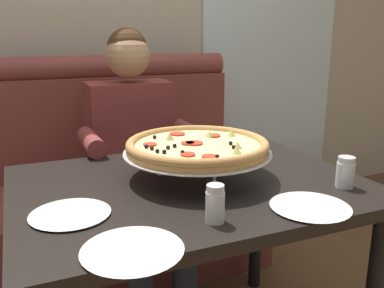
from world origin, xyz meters
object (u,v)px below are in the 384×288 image
pizza (197,147)px  shaker_oregano (345,174)px  booth_bench (126,191)px  plate_near_right (310,205)px  dining_table (190,208)px  plate_near_left (132,248)px  shaker_parmesan (215,206)px  plate_far_side (70,212)px  diner_main (136,149)px

pizza → shaker_oregano: bearing=-35.5°
booth_bench → plate_near_right: booth_bench is taller
dining_table → shaker_oregano: shaker_oregano is taller
pizza → plate_near_left: (-0.35, -0.42, -0.10)m
plate_near_left → plate_near_right: bearing=4.1°
pizza → shaker_parmesan: bearing=-106.8°
dining_table → shaker_oregano: 0.53m
booth_bench → dining_table: bearing=-90.0°
plate_near_left → plate_far_side: 0.28m
dining_table → plate_near_left: 0.50m
booth_bench → diner_main: diner_main is taller
shaker_oregano → plate_near_left: bearing=-169.9°
booth_bench → shaker_oregano: size_ratio=13.44×
shaker_oregano → plate_far_side: bearing=171.4°
booth_bench → shaker_oregano: bearing=-68.7°
shaker_oregano → plate_far_side: size_ratio=0.46×
plate_far_side → plate_near_left: bearing=-68.3°
diner_main → dining_table: bearing=-89.3°
plate_far_side → booth_bench: bearing=68.1°
shaker_parmesan → plate_near_right: (0.29, -0.03, -0.03)m
dining_table → plate_near_left: plate_near_left is taller
shaker_parmesan → booth_bench: bearing=87.2°
dining_table → pizza: pizza is taller
plate_near_left → booth_bench: bearing=76.6°
booth_bench → shaker_parmesan: 1.29m
plate_near_right → plate_near_left: bearing=-175.9°
shaker_oregano → shaker_parmesan: shaker_parmesan is taller
dining_table → plate_far_side: 0.44m
pizza → plate_far_side: size_ratio=2.30×
diner_main → plate_near_right: size_ratio=5.46×
diner_main → plate_near_right: diner_main is taller
booth_bench → shaker_oregano: (0.45, -1.15, 0.40)m
shaker_oregano → plate_far_side: 0.87m
plate_near_left → plate_far_side: bearing=111.7°
dining_table → plate_near_left: (-0.31, -0.38, 0.11)m
diner_main → plate_far_side: bearing=-118.1°
shaker_oregano → booth_bench: bearing=111.3°
pizza → plate_near_left: 0.56m
shaker_parmesan → plate_near_right: shaker_parmesan is taller
dining_table → shaker_parmesan: 0.35m
shaker_parmesan → plate_far_side: shaker_parmesan is taller
dining_table → pizza: (0.05, 0.04, 0.21)m
pizza → shaker_oregano: 0.50m
plate_near_left → plate_far_side: same height
booth_bench → pizza: bearing=-86.9°
dining_table → booth_bench: bearing=90.0°
booth_bench → plate_near_right: size_ratio=5.96×
plate_near_right → diner_main: bearing=103.8°
shaker_parmesan → plate_near_left: size_ratio=0.43×
dining_table → shaker_oregano: (0.45, -0.25, 0.14)m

